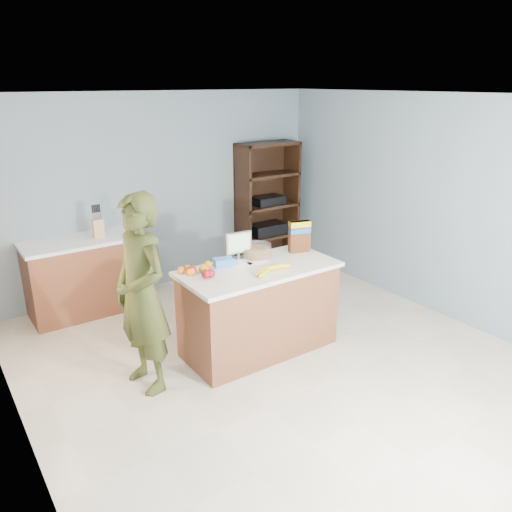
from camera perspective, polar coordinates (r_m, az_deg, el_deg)
floor at (r=5.03m, az=2.32°, el=-11.92°), size 4.50×5.00×0.02m
walls at (r=4.40m, az=2.61°, el=6.77°), size 4.52×5.02×2.51m
counter_peninsula at (r=5.04m, az=0.33°, el=-6.43°), size 1.56×0.76×0.90m
back_cabinet at (r=6.18m, az=-19.29°, el=-2.21°), size 1.24×0.62×0.90m
shelving_unit at (r=7.32m, az=1.08°, el=5.59°), size 0.90×0.40×1.80m
person at (r=4.38m, az=-12.92°, el=-4.34°), size 0.52×0.71×1.77m
knife_block at (r=6.01m, az=-17.61°, el=3.10°), size 0.12×0.10×0.31m
envelopes at (r=4.93m, az=-0.61°, el=-0.90°), size 0.41×0.18×0.00m
bananas at (r=4.72m, az=1.62°, el=-1.54°), size 0.45×0.21×0.05m
apples at (r=4.63m, az=-6.09°, el=-1.87°), size 0.18×0.26×0.08m
oranges at (r=4.74m, az=-6.89°, el=-1.48°), size 0.36×0.17×0.07m
blue_carton at (r=4.87m, az=-3.73°, el=-0.72°), size 0.20×0.16×0.08m
salad_bowl at (r=5.12m, az=0.09°, el=0.56°), size 0.30×0.30×0.13m
tv at (r=5.03m, az=-2.02°, el=1.39°), size 0.28×0.12×0.28m
cereal_box at (r=5.24m, az=5.00°, el=2.50°), size 0.24×0.14×0.34m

